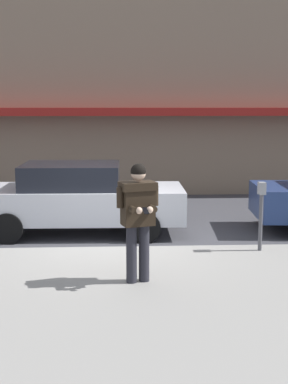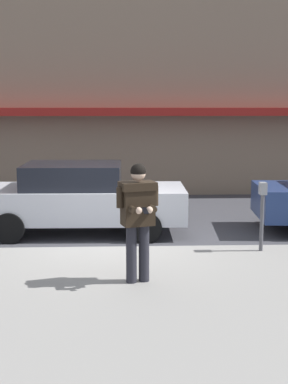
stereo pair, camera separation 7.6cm
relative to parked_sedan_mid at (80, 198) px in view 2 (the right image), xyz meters
name	(u,v)px [view 2 (the right image)]	position (x,y,z in m)	size (l,w,h in m)	color
ground_plane	(111,251)	(0.70, -1.50, -0.79)	(80.00, 80.00, 0.00)	#3D3D42
sidewalk	(177,299)	(1.70, -4.35, -0.72)	(32.00, 5.30, 0.14)	gray
curb_paint_line	(162,249)	(1.70, -1.45, -0.79)	(28.00, 0.12, 0.01)	silver
storefront_facade	(144,23)	(1.70, 6.99, 4.72)	(28.00, 4.70, 11.04)	#84705B
parked_sedan_mid	(80,198)	(0.00, 0.00, 0.00)	(4.53, 2.00, 1.54)	silver
man_texting_on_phone	(138,210)	(1.17, -3.77, 0.46)	(0.63, 0.64, 1.81)	#23232B
parking_meter	(262,206)	(3.48, -2.10, 0.18)	(0.12, 0.18, 1.27)	#4C4C51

